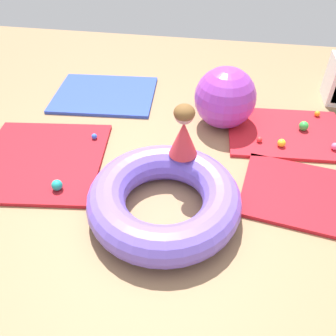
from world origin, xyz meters
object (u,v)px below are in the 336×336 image
Objects in this scene: play_ball_red at (259,140)px; exercise_ball_large at (225,98)px; play_ball_yellow at (282,143)px; play_ball_orange at (317,114)px; play_ball_teal at (57,185)px; play_ball_pink at (335,146)px; inflatable_cushion at (164,199)px; play_ball_blue at (94,136)px; child_in_red at (184,131)px; play_ball_green at (304,126)px.

play_ball_red is 0.09× the size of exercise_ball_large.
play_ball_yellow is 0.82m from play_ball_orange.
play_ball_teal is at bearing -135.82° from exercise_ball_large.
play_ball_pink is (2.64, 1.06, -0.01)m from play_ball_teal.
exercise_ball_large reaches higher than inflatable_cushion.
play_ball_teal is (-1.02, 0.08, -0.07)m from inflatable_cushion.
play_ball_red is at bearing 7.64° from play_ball_blue.
play_ball_blue is 0.60× the size of play_ball_teal.
play_ball_teal is (-1.12, -0.36, -0.48)m from child_in_red.
play_ball_yellow reaches higher than play_ball_red.
exercise_ball_large reaches higher than play_ball_teal.
play_ball_teal is at bearing -150.38° from play_ball_red.
play_ball_green is 0.15× the size of exercise_ball_large.
child_in_red is 0.73× the size of exercise_ball_large.
play_ball_pink is 1.27m from exercise_ball_large.
play_ball_yellow is (2.09, 1.02, -0.01)m from play_ball_teal.
play_ball_yellow is 0.12× the size of exercise_ball_large.
child_in_red is 1.27m from play_ball_yellow.
play_ball_red is at bearing -137.35° from play_ball_orange.
play_ball_pink is at bearing -82.27° from play_ball_orange.
inflatable_cushion is 1.56m from exercise_ball_large.
play_ball_yellow is 0.23m from play_ball_red.
play_ball_blue is at bearing -156.74° from exercise_ball_large.
play_ball_blue is at bearing 84.34° from play_ball_teal.
inflatable_cushion is 1.30m from play_ball_blue.
play_ball_yellow is at bearing -127.19° from play_ball_green.
play_ball_red is (1.86, 1.06, -0.02)m from play_ball_teal.
exercise_ball_large is (-1.11, -0.29, 0.27)m from play_ball_orange.
child_in_red is 2.03m from play_ball_orange.
play_ball_teal is 2.33m from play_ball_yellow.
child_in_red is at bearing 77.59° from inflatable_cushion.
play_ball_blue is at bearing -174.76° from play_ball_pink.
child_in_red is 1.12m from exercise_ball_large.
play_ball_orange is 0.94m from play_ball_red.
exercise_ball_large is (-0.41, 0.35, 0.27)m from play_ball_red.
play_ball_green reaches higher than play_ball_red.
inflatable_cushion is 21.36× the size of play_ball_red.
play_ball_teal is 1.30× the size of play_ball_pink.
inflatable_cushion is 19.71× the size of play_ball_orange.
play_ball_blue is (-0.94, 0.90, -0.09)m from inflatable_cushion.
play_ball_blue is at bearing 136.11° from inflatable_cushion.
play_ball_green is at bearing 30.19° from play_ball_teal.
play_ball_blue is 0.09× the size of exercise_ball_large.
exercise_ball_large reaches higher than play_ball_green.
exercise_ball_large is at bearing 23.26° from play_ball_blue.
play_ball_red is (0.75, 0.70, -0.50)m from child_in_red.
play_ball_green is at bearing 47.31° from inflatable_cushion.
play_ball_teal is (-0.08, -0.82, 0.02)m from play_ball_blue.
inflatable_cushion is at bearing -145.05° from play_ball_pink.
play_ball_teal is 1.20× the size of play_ball_yellow.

